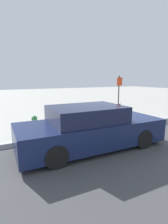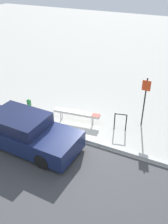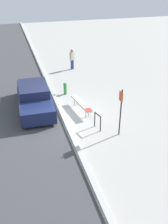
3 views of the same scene
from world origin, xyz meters
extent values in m
plane|color=#ADAAA3|center=(0.00, 0.00, 0.00)|extent=(60.00, 60.00, 0.00)
cube|color=#B7B7B2|center=(0.00, 0.00, 0.07)|extent=(60.00, 0.20, 0.13)
cylinder|color=#99999E|center=(-1.11, 0.94, 0.20)|extent=(0.04, 0.04, 0.41)
cylinder|color=#99999E|center=(0.40, 1.16, 0.20)|extent=(0.04, 0.04, 0.41)
cylinder|color=#99999E|center=(-1.13, 1.10, 0.20)|extent=(0.04, 0.04, 0.41)
cylinder|color=#99999E|center=(0.38, 1.32, 0.20)|extent=(0.04, 0.04, 0.41)
cube|color=beige|center=(-0.36, 1.13, 0.46)|extent=(2.20, 0.62, 0.10)
cube|color=red|center=(0.53, 1.26, 0.51)|extent=(0.40, 0.35, 0.01)
cylinder|color=black|center=(1.40, 1.31, 0.40)|extent=(0.05, 0.05, 0.80)
cylinder|color=black|center=(1.89, 1.43, 0.40)|extent=(0.05, 0.05, 0.80)
cylinder|color=black|center=(1.64, 1.37, 0.80)|extent=(0.55, 0.18, 0.05)
cylinder|color=black|center=(2.39, 2.19, 1.15)|extent=(0.06, 0.06, 2.30)
cube|color=red|center=(2.39, 2.15, 1.97)|extent=(0.36, 0.02, 0.46)
cylinder|color=#338C3F|center=(-2.76, 0.78, 0.30)|extent=(0.20, 0.20, 0.60)
sphere|color=#338C3F|center=(-2.76, 0.78, 0.66)|extent=(0.22, 0.22, 0.22)
cylinder|color=#338C3F|center=(-2.90, 0.78, 0.36)|extent=(0.08, 0.07, 0.07)
cylinder|color=#338C3F|center=(-2.62, 0.78, 0.36)|extent=(0.08, 0.07, 0.07)
cylinder|color=navy|center=(-7.27, 2.44, 0.37)|extent=(0.15, 0.15, 0.75)
cylinder|color=navy|center=(-7.18, 2.31, 0.37)|extent=(0.15, 0.15, 0.75)
cube|color=#B7AD99|center=(-7.23, 2.37, 1.05)|extent=(0.36, 0.40, 0.62)
sphere|color=#8C6647|center=(-7.23, 2.37, 1.47)|extent=(0.21, 0.21, 0.21)
cylinder|color=black|center=(0.00, -0.51, 0.30)|extent=(0.60, 0.19, 0.60)
cylinder|color=black|center=(-0.04, -2.10, 0.30)|extent=(0.60, 0.19, 0.60)
cylinder|color=black|center=(-2.83, -0.43, 0.30)|extent=(0.60, 0.19, 0.60)
cylinder|color=black|center=(-2.87, -2.03, 0.30)|extent=(0.60, 0.19, 0.60)
cube|color=#19234C|center=(-1.44, -1.27, 0.50)|extent=(4.60, 1.85, 0.71)
cube|color=#1A203E|center=(-1.62, -1.26, 1.08)|extent=(2.23, 1.62, 0.50)
camera|label=1|loc=(-4.11, -5.81, 2.16)|focal=28.00mm
camera|label=2|loc=(4.25, -7.41, 6.34)|focal=40.00mm
camera|label=3|loc=(11.32, -2.21, 6.65)|focal=40.00mm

